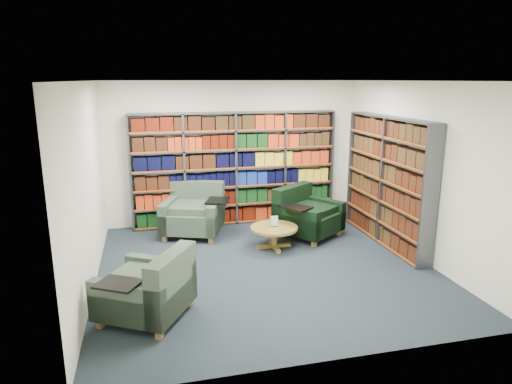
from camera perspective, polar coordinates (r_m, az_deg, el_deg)
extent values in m
cube|color=black|center=(7.15, 1.15, -9.37)|extent=(5.00, 5.00, 0.01)
cube|color=white|center=(6.57, 1.28, 13.76)|extent=(5.00, 5.00, 0.01)
cube|color=white|center=(9.12, -2.85, 4.94)|extent=(5.00, 0.01, 2.80)
cube|color=white|center=(4.43, 9.59, -5.01)|extent=(5.00, 0.01, 2.80)
cube|color=white|center=(6.55, -20.46, 0.49)|extent=(0.01, 5.00, 2.80)
cube|color=white|center=(7.74, 19.45, 2.53)|extent=(0.01, 5.00, 2.80)
cube|color=#47494F|center=(9.02, -2.62, 2.90)|extent=(4.00, 0.28, 2.20)
cube|color=silver|center=(9.14, -2.78, 3.05)|extent=(4.00, 0.02, 2.20)
cube|color=#D84C0A|center=(8.89, -2.46, 2.74)|extent=(4.00, 0.01, 2.20)
cube|color=#0D3512|center=(9.24, -2.56, -2.72)|extent=(3.88, 0.21, 0.29)
cube|color=#A82F10|center=(9.14, -2.59, -0.52)|extent=(3.88, 0.21, 0.29)
cube|color=#35160A|center=(9.05, -2.61, 1.73)|extent=(3.88, 0.21, 0.29)
cube|color=black|center=(8.98, -2.64, 4.01)|extent=(3.88, 0.21, 0.29)
cube|color=#35160A|center=(8.93, -2.66, 6.33)|extent=(3.88, 0.21, 0.29)
cube|color=#4E1104|center=(8.89, -2.69, 8.67)|extent=(3.88, 0.21, 0.29)
cube|color=#47494F|center=(8.22, 16.07, 1.27)|extent=(0.28, 2.50, 2.20)
cube|color=silver|center=(8.28, 16.85, 1.31)|extent=(0.02, 2.50, 2.20)
cube|color=#D84C0A|center=(8.15, 15.27, 1.23)|extent=(0.02, 2.50, 2.20)
cube|color=#35160A|center=(8.46, 15.65, -4.83)|extent=(0.21, 2.38, 0.29)
cube|color=#35160A|center=(8.35, 15.81, -2.45)|extent=(0.21, 2.38, 0.29)
cube|color=#35220F|center=(8.26, 15.98, -0.01)|extent=(0.21, 2.38, 0.29)
cube|color=#35220F|center=(8.18, 16.15, 2.49)|extent=(0.21, 2.38, 0.29)
cube|color=#35220F|center=(8.12, 16.32, 5.02)|extent=(0.21, 2.38, 0.29)
cube|color=#35160A|center=(8.07, 16.50, 7.59)|extent=(0.21, 2.38, 0.29)
cube|color=#062B33|center=(8.57, -7.88, -3.37)|extent=(1.31, 1.31, 0.36)
cube|color=#062B33|center=(8.87, -7.29, -1.22)|extent=(1.04, 0.57, 0.82)
cube|color=#062B33|center=(8.66, -10.67, -2.67)|extent=(0.50, 1.01, 0.55)
cube|color=#062B33|center=(8.44, -5.05, -2.90)|extent=(0.50, 1.01, 0.55)
cube|color=black|center=(8.30, -4.79, -1.08)|extent=(0.54, 0.60, 0.03)
cube|color=olive|center=(8.37, -11.33, -5.65)|extent=(0.10, 0.10, 0.11)
cube|color=olive|center=(8.16, -5.68, -5.96)|extent=(0.10, 0.10, 0.11)
cube|color=olive|center=(9.13, -9.74, -3.91)|extent=(0.10, 0.10, 0.11)
cube|color=olive|center=(8.94, -4.54, -4.15)|extent=(0.10, 0.10, 0.11)
cube|color=black|center=(8.47, 6.60, -3.61)|extent=(1.37, 1.37, 0.35)
cube|color=black|center=(8.62, 4.56, -1.74)|extent=(0.93, 0.74, 0.78)
cube|color=black|center=(8.12, 4.94, -3.70)|extent=(0.69, 0.89, 0.52)
cube|color=black|center=(8.78, 8.16, -2.44)|extent=(0.69, 0.89, 0.52)
cube|color=black|center=(7.97, 5.07, -1.93)|extent=(0.58, 0.61, 0.03)
cube|color=olive|center=(8.02, 7.27, -6.40)|extent=(0.11, 0.11, 0.11)
cube|color=olive|center=(8.66, 10.28, -4.95)|extent=(0.11, 0.11, 0.11)
cube|color=olive|center=(8.46, 2.74, -5.19)|extent=(0.11, 0.11, 0.11)
cube|color=olive|center=(9.08, 5.92, -3.91)|extent=(0.11, 0.11, 0.11)
cube|color=#062B33|center=(5.82, -13.66, -12.50)|extent=(1.29, 1.29, 0.34)
cube|color=#062B33|center=(5.56, -10.46, -11.22)|extent=(0.66, 0.92, 0.75)
cube|color=#062B33|center=(6.09, -11.79, -10.27)|extent=(0.89, 0.61, 0.50)
cube|color=#062B33|center=(5.48, -15.86, -13.40)|extent=(0.89, 0.61, 0.50)
cube|color=black|center=(5.35, -16.84, -10.92)|extent=(0.58, 0.54, 0.03)
cube|color=olive|center=(6.40, -14.82, -12.25)|extent=(0.10, 0.10, 0.10)
cube|color=olive|center=(5.83, -18.93, -15.26)|extent=(0.10, 0.10, 0.10)
cube|color=olive|center=(6.05, -8.38, -13.48)|extent=(0.10, 0.10, 0.10)
cube|color=olive|center=(5.45, -11.99, -16.95)|extent=(0.10, 0.10, 0.10)
cylinder|color=olive|center=(7.80, 2.28, -4.51)|extent=(0.81, 0.81, 0.04)
cylinder|color=olive|center=(7.85, 2.27, -5.75)|extent=(0.11, 0.11, 0.32)
cube|color=olive|center=(7.90, 2.26, -6.73)|extent=(0.58, 0.07, 0.05)
cube|color=olive|center=(7.90, 2.26, -6.73)|extent=(0.07, 0.58, 0.05)
cube|color=black|center=(7.79, 2.28, -4.33)|extent=(0.09, 0.04, 0.01)
cube|color=white|center=(7.76, 2.29, -3.67)|extent=(0.13, 0.01, 0.18)
cube|color=#145926|center=(7.76, 2.27, -3.65)|extent=(0.14, 0.00, 0.19)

